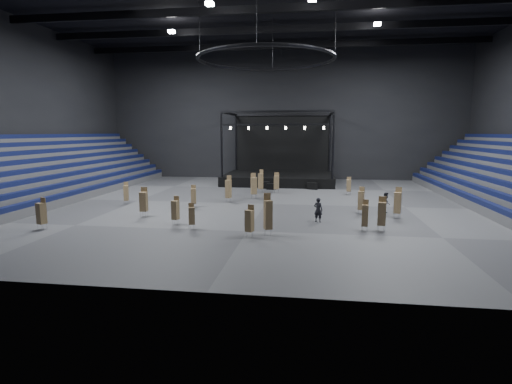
# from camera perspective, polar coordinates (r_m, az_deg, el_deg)

# --- Properties ---
(floor) EXTENTS (50.00, 50.00, 0.00)m
(floor) POSITION_cam_1_polar(r_m,az_deg,el_deg) (37.18, 1.35, -1.70)
(floor) COLOR #4B4B4E
(floor) RESTS_ON ground
(wall_back) EXTENTS (50.00, 0.20, 18.00)m
(wall_back) POSITION_cam_1_polar(r_m,az_deg,el_deg) (57.55, 3.85, 10.90)
(wall_back) COLOR black
(wall_back) RESTS_ON ground
(wall_front) EXTENTS (50.00, 0.20, 18.00)m
(wall_front) POSITION_cam_1_polar(r_m,az_deg,el_deg) (16.09, -7.64, 17.02)
(wall_front) COLOR black
(wall_front) RESTS_ON ground
(wall_left) EXTENTS (0.20, 42.00, 18.00)m
(wall_left) POSITION_cam_1_polar(r_m,az_deg,el_deg) (46.69, -31.32, 10.26)
(wall_left) COLOR black
(wall_left) RESTS_ON ground
(bleachers_left) EXTENTS (7.20, 40.00, 6.40)m
(bleachers_left) POSITION_cam_1_polar(r_m,az_deg,el_deg) (45.63, -28.61, 1.36)
(bleachers_left) COLOR #515154
(bleachers_left) RESTS_ON floor
(stage) EXTENTS (14.00, 10.00, 9.20)m
(stage) POSITION_cam_1_polar(r_m,az_deg,el_deg) (53.00, 3.39, 2.94)
(stage) COLOR black
(stage) RESTS_ON floor
(truss_ring) EXTENTS (12.30, 12.30, 5.15)m
(truss_ring) POSITION_cam_1_polar(r_m,az_deg,el_deg) (37.14, 1.42, 18.45)
(truss_ring) COLOR black
(truss_ring) RESTS_ON ceiling
(roof_girders) EXTENTS (49.00, 30.35, 0.70)m
(roof_girders) POSITION_cam_1_polar(r_m,az_deg,el_deg) (38.09, 1.45, 24.68)
(roof_girders) COLOR black
(roof_girders) RESTS_ON ceiling
(floodlights) EXTENTS (28.60, 16.60, 0.25)m
(floodlights) POSITION_cam_1_polar(r_m,az_deg,el_deg) (34.11, 0.59, 25.57)
(floodlights) COLOR white
(floodlights) RESTS_ON roof_girders
(flight_case_left) EXTENTS (1.30, 0.80, 0.81)m
(flight_case_left) POSITION_cam_1_polar(r_m,az_deg,el_deg) (47.34, 1.18, 1.01)
(flight_case_left) COLOR black
(flight_case_left) RESTS_ON floor
(flight_case_mid) EXTENTS (1.10, 0.64, 0.70)m
(flight_case_mid) POSITION_cam_1_polar(r_m,az_deg,el_deg) (46.40, 2.18, 0.78)
(flight_case_mid) COLOR black
(flight_case_mid) RESTS_ON floor
(flight_case_right) EXTENTS (1.32, 0.96, 0.79)m
(flight_case_right) POSITION_cam_1_polar(r_m,az_deg,el_deg) (46.98, 8.06, 0.86)
(flight_case_right) COLOR black
(flight_case_right) RESTS_ON floor
(chair_stack_0) EXTENTS (0.53, 0.53, 1.81)m
(chair_stack_0) POSITION_cam_1_polar(r_m,az_deg,el_deg) (27.74, -9.18, -3.30)
(chair_stack_0) COLOR silver
(chair_stack_0) RESTS_ON floor
(chair_stack_1) EXTENTS (0.60, 0.60, 2.08)m
(chair_stack_1) POSITION_cam_1_polar(r_m,az_deg,el_deg) (25.26, -0.93, -4.05)
(chair_stack_1) COLOR silver
(chair_stack_1) RESTS_ON floor
(chair_stack_2) EXTENTS (0.53, 0.53, 2.01)m
(chair_stack_2) POSITION_cam_1_polar(r_m,az_deg,el_deg) (35.60, -8.92, -0.52)
(chair_stack_2) COLOR silver
(chair_stack_2) RESTS_ON floor
(chair_stack_3) EXTENTS (0.61, 0.61, 2.36)m
(chair_stack_3) POSITION_cam_1_polar(r_m,az_deg,el_deg) (27.98, 17.54, -2.89)
(chair_stack_3) COLOR silver
(chair_stack_3) RESTS_ON floor
(chair_stack_4) EXTENTS (0.48, 0.48, 2.14)m
(chair_stack_4) POSITION_cam_1_polar(r_m,az_deg,el_deg) (27.81, 15.31, -3.18)
(chair_stack_4) COLOR silver
(chair_stack_4) RESTS_ON floor
(chair_stack_5) EXTENTS (0.58, 0.58, 2.34)m
(chair_stack_5) POSITION_cam_1_polar(r_m,az_deg,el_deg) (32.53, -15.75, -1.27)
(chair_stack_5) COLOR silver
(chair_stack_5) RESTS_ON floor
(chair_stack_6) EXTENTS (0.58, 0.58, 2.52)m
(chair_stack_6) POSITION_cam_1_polar(r_m,az_deg,el_deg) (44.25, 0.67, 1.62)
(chair_stack_6) COLOR silver
(chair_stack_6) RESTS_ON floor
(chair_stack_7) EXTENTS (0.54, 0.54, 2.07)m
(chair_stack_7) POSITION_cam_1_polar(r_m,az_deg,el_deg) (29.34, -11.44, -2.47)
(chair_stack_7) COLOR silver
(chair_stack_7) RESTS_ON floor
(chair_stack_8) EXTENTS (0.70, 0.70, 2.57)m
(chair_stack_8) POSITION_cam_1_polar(r_m,az_deg,el_deg) (39.98, -0.32, 0.97)
(chair_stack_8) COLOR silver
(chair_stack_8) RESTS_ON floor
(chair_stack_9) EXTENTS (0.64, 0.64, 2.43)m
(chair_stack_9) POSITION_cam_1_polar(r_m,az_deg,el_deg) (32.64, 19.58, -1.38)
(chair_stack_9) COLOR silver
(chair_stack_9) RESTS_ON floor
(chair_stack_10) EXTENTS (0.57, 0.57, 2.53)m
(chair_stack_10) POSITION_cam_1_polar(r_m,az_deg,el_deg) (38.08, -3.96, 0.50)
(chair_stack_10) COLOR silver
(chair_stack_10) RESTS_ON floor
(chair_stack_11) EXTENTS (0.55, 0.55, 2.24)m
(chair_stack_11) POSITION_cam_1_polar(r_m,az_deg,el_deg) (33.50, 14.79, -1.11)
(chair_stack_11) COLOR silver
(chair_stack_11) RESTS_ON floor
(chair_stack_12) EXTENTS (0.54, 0.54, 2.25)m
(chair_stack_12) POSITION_cam_1_polar(r_m,az_deg,el_deg) (43.67, 2.94, 1.43)
(chair_stack_12) COLOR silver
(chair_stack_12) RESTS_ON floor
(chair_stack_13) EXTENTS (0.48, 0.48, 1.91)m
(chair_stack_13) POSITION_cam_1_polar(r_m,az_deg,el_deg) (43.46, 13.11, 0.94)
(chair_stack_13) COLOR silver
(chair_stack_13) RESTS_ON floor
(chair_stack_14) EXTENTS (0.63, 0.63, 2.74)m
(chair_stack_14) POSITION_cam_1_polar(r_m,az_deg,el_deg) (25.74, 1.72, -3.16)
(chair_stack_14) COLOR silver
(chair_stack_14) RESTS_ON floor
(chair_stack_15) EXTENTS (0.50, 0.50, 2.07)m
(chair_stack_15) POSITION_cam_1_polar(r_m,az_deg,el_deg) (38.77, -18.07, -0.09)
(chair_stack_15) COLOR silver
(chair_stack_15) RESTS_ON floor
(chair_stack_16) EXTENTS (0.63, 0.63, 2.20)m
(chair_stack_16) POSITION_cam_1_polar(r_m,az_deg,el_deg) (30.88, -28.32, -2.63)
(chair_stack_16) COLOR silver
(chair_stack_16) RESTS_ON floor
(man_center) EXTENTS (0.79, 0.67, 1.83)m
(man_center) POSITION_cam_1_polar(r_m,az_deg,el_deg) (29.90, 8.88, -2.54)
(man_center) COLOR black
(man_center) RESTS_ON floor
(crew_member) EXTENTS (0.93, 1.03, 1.72)m
(crew_member) POSITION_cam_1_polar(r_m,az_deg,el_deg) (34.48, 18.08, -1.48)
(crew_member) COLOR black
(crew_member) RESTS_ON floor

